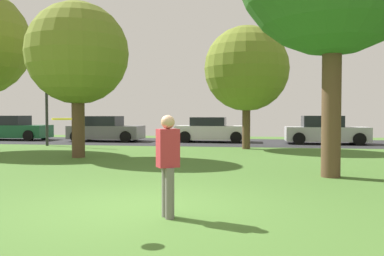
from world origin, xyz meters
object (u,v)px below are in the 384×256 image
Objects in this scene: parked_car_green at (11,129)px; parked_car_grey at (106,130)px; person_catcher at (168,162)px; street_lamp_post at (47,101)px; oak_tree_left at (78,54)px; parked_car_white at (211,130)px; parked_car_silver at (325,131)px; oak_tree_right at (246,69)px; frisbee_disc at (62,119)px.

parked_car_green is 6.20m from parked_car_grey.
person_catcher is 15.76m from street_lamp_post.
oak_tree_left is 10.26m from parked_car_white.
parked_car_silver is at bearing -1.51° from parked_car_green.
oak_tree_right is at bearing 37.51° from oak_tree_left.
person_catcher is 0.39× the size of parked_car_white.
person_catcher reaches higher than parked_car_green.
parked_car_white is 0.95× the size of parked_car_silver.
parked_car_silver is 0.95× the size of street_lamp_post.
person_catcher is at bearing -51.13° from parked_car_green.
oak_tree_right is at bearing 80.53° from frisbee_disc.
parked_car_grey is (6.19, -0.25, -0.01)m from parked_car_green.
street_lamp_post is (-1.67, -3.71, 1.58)m from parked_car_grey.
person_catcher is at bearing -66.07° from parked_car_grey.
oak_tree_right is at bearing -25.56° from parked_car_grey.
parked_car_silver is (4.10, 3.71, -2.98)m from oak_tree_right.
person_catcher reaches higher than frisbee_disc.
frisbee_disc is at bearing -66.68° from oak_tree_left.
parked_car_white is at bearing 0.42° from parked_car_green.
parked_car_grey is 4.36m from street_lamp_post.
parked_car_white is (-2.07, 4.29, -3.01)m from oak_tree_right.
parked_car_silver is at bearing 13.85° from street_lamp_post.
oak_tree_right is at bearing -64.22° from parked_car_white.
oak_tree_left is 1.34× the size of parked_car_silver.
frisbee_disc is 15.72m from street_lamp_post.
oak_tree_right reaches higher than parked_car_grey.
street_lamp_post is at bearing 128.66° from oak_tree_left.
oak_tree_right is (6.04, 4.63, -0.14)m from oak_tree_left.
oak_tree_right reaches higher than person_catcher.
parked_car_green is at bearing 138.82° from street_lamp_post.
parked_car_silver is at bearing 69.70° from frisbee_disc.
oak_tree_left is at bearing -75.42° from parked_car_grey.
oak_tree_right is 1.33× the size of parked_car_grey.
parked_car_grey is at bearing 104.58° from oak_tree_left.
person_catcher is at bearing -57.30° from oak_tree_left.
oak_tree_right is 6.28m from parked_car_silver.
oak_tree_right is 9.64m from parked_car_grey.
parked_car_grey is 6.21m from parked_car_white.
oak_tree_left is at bearing -140.54° from parked_car_silver.
oak_tree_right is at bearing -1.44° from street_lamp_post.
street_lamp_post reaches higher than parked_car_grey.
oak_tree_left is 9.85m from frisbee_disc.
parked_car_green is (-8.43, 8.84, -3.12)m from oak_tree_left.
person_catcher is 18.11m from parked_car_grey.
oak_tree_left reaches higher than parked_car_grey.
person_catcher is 0.37× the size of parked_car_silver.
oak_tree_left is 17.62× the size of frisbee_disc.
person_catcher is 16.93m from parked_car_white.
parked_car_white is (-1.15, 16.89, -0.22)m from person_catcher.
oak_tree_left is 1.41× the size of parked_car_white.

